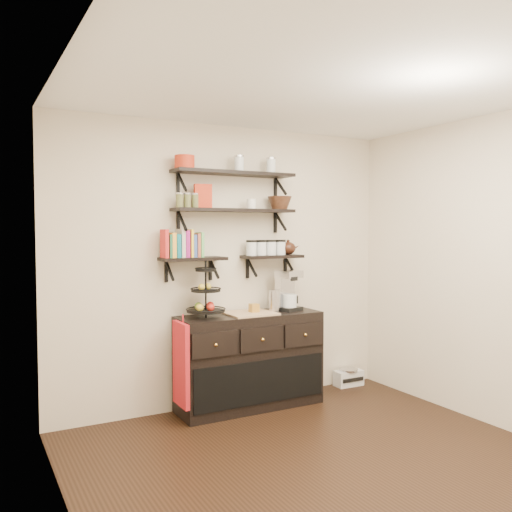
% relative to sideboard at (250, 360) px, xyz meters
% --- Properties ---
extents(floor, '(3.50, 3.50, 0.00)m').
position_rel_sideboard_xyz_m(floor, '(-0.11, -1.51, -0.45)').
color(floor, black).
rests_on(floor, ground).
extents(ceiling, '(3.50, 3.50, 0.02)m').
position_rel_sideboard_xyz_m(ceiling, '(-0.11, -1.51, 2.25)').
color(ceiling, white).
rests_on(ceiling, back_wall).
extents(back_wall, '(3.50, 0.02, 2.70)m').
position_rel_sideboard_xyz_m(back_wall, '(-0.11, 0.24, 0.90)').
color(back_wall, beige).
rests_on(back_wall, ground).
extents(left_wall, '(0.02, 3.50, 2.70)m').
position_rel_sideboard_xyz_m(left_wall, '(-1.86, -1.51, 0.90)').
color(left_wall, beige).
rests_on(left_wall, ground).
extents(right_wall, '(0.02, 3.50, 2.70)m').
position_rel_sideboard_xyz_m(right_wall, '(1.64, -1.51, 0.90)').
color(right_wall, beige).
rests_on(right_wall, ground).
extents(shelf_top, '(1.20, 0.27, 0.23)m').
position_rel_sideboard_xyz_m(shelf_top, '(-0.11, 0.10, 1.78)').
color(shelf_top, black).
rests_on(shelf_top, back_wall).
extents(shelf_mid, '(1.20, 0.27, 0.23)m').
position_rel_sideboard_xyz_m(shelf_mid, '(-0.11, 0.10, 1.43)').
color(shelf_mid, black).
rests_on(shelf_mid, back_wall).
extents(shelf_low_left, '(0.60, 0.25, 0.23)m').
position_rel_sideboard_xyz_m(shelf_low_left, '(-0.53, 0.12, 0.98)').
color(shelf_low_left, black).
rests_on(shelf_low_left, back_wall).
extents(shelf_low_right, '(0.60, 0.25, 0.23)m').
position_rel_sideboard_xyz_m(shelf_low_right, '(0.31, 0.12, 0.98)').
color(shelf_low_right, black).
rests_on(shelf_low_right, back_wall).
extents(cookbooks, '(0.36, 0.15, 0.26)m').
position_rel_sideboard_xyz_m(cookbooks, '(-0.62, 0.12, 1.11)').
color(cookbooks, red).
rests_on(cookbooks, shelf_low_left).
extents(glass_canisters, '(0.43, 0.10, 0.13)m').
position_rel_sideboard_xyz_m(glass_canisters, '(0.25, 0.12, 1.06)').
color(glass_canisters, silver).
rests_on(glass_canisters, shelf_low_right).
extents(sideboard, '(1.40, 0.50, 0.92)m').
position_rel_sideboard_xyz_m(sideboard, '(0.00, 0.00, 0.00)').
color(sideboard, black).
rests_on(sideboard, floor).
extents(fruit_stand, '(0.35, 0.35, 0.52)m').
position_rel_sideboard_xyz_m(fruit_stand, '(-0.45, 0.00, 0.63)').
color(fruit_stand, black).
rests_on(fruit_stand, sideboard).
extents(candle, '(0.08, 0.08, 0.08)m').
position_rel_sideboard_xyz_m(candle, '(0.05, 0.00, 0.50)').
color(candle, '#9F6F24').
rests_on(candle, sideboard).
extents(coffee_maker, '(0.26, 0.26, 0.40)m').
position_rel_sideboard_xyz_m(coffee_maker, '(0.44, 0.03, 0.64)').
color(coffee_maker, black).
rests_on(coffee_maker, sideboard).
extents(thermal_carafe, '(0.11, 0.11, 0.22)m').
position_rel_sideboard_xyz_m(thermal_carafe, '(0.26, -0.02, 0.56)').
color(thermal_carafe, silver).
rests_on(thermal_carafe, sideboard).
extents(apron, '(0.04, 0.32, 0.74)m').
position_rel_sideboard_xyz_m(apron, '(-0.73, -0.10, 0.07)').
color(apron, '#A91226').
rests_on(apron, sideboard).
extents(radio, '(0.31, 0.21, 0.19)m').
position_rel_sideboard_xyz_m(radio, '(1.28, 0.12, -0.36)').
color(radio, silver).
rests_on(radio, floor).
extents(recipe_box, '(0.17, 0.09, 0.22)m').
position_rel_sideboard_xyz_m(recipe_box, '(-0.43, 0.10, 1.56)').
color(recipe_box, '#B52C14').
rests_on(recipe_box, shelf_mid).
extents(walnut_bowl, '(0.24, 0.24, 0.13)m').
position_rel_sideboard_xyz_m(walnut_bowl, '(0.39, 0.10, 1.51)').
color(walnut_bowl, black).
rests_on(walnut_bowl, shelf_mid).
extents(ramekins, '(0.09, 0.09, 0.10)m').
position_rel_sideboard_xyz_m(ramekins, '(0.07, 0.10, 1.50)').
color(ramekins, white).
rests_on(ramekins, shelf_mid).
extents(teapot, '(0.22, 0.17, 0.15)m').
position_rel_sideboard_xyz_m(teapot, '(0.50, 0.12, 1.07)').
color(teapot, black).
rests_on(teapot, shelf_low_right).
extents(red_pot, '(0.18, 0.18, 0.12)m').
position_rel_sideboard_xyz_m(red_pot, '(-0.61, 0.10, 1.86)').
color(red_pot, '#B52C14').
rests_on(red_pot, shelf_top).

